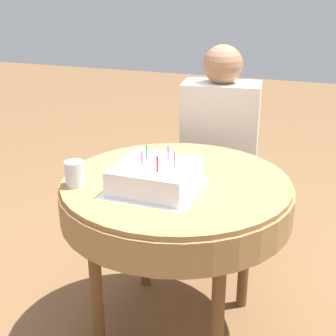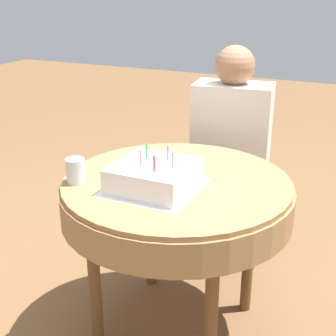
# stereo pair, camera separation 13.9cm
# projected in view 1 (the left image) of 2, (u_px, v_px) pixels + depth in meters

# --- Properties ---
(ground_plane) EXTENTS (12.00, 12.00, 0.00)m
(ground_plane) POSITION_uv_depth(u_px,v_px,m) (175.00, 325.00, 2.13)
(ground_plane) COLOR brown
(dining_table) EXTENTS (0.93, 0.93, 0.72)m
(dining_table) POSITION_uv_depth(u_px,v_px,m) (176.00, 200.00, 1.90)
(dining_table) COLOR #9E7547
(dining_table) RESTS_ON ground_plane
(chair) EXTENTS (0.45, 0.45, 0.92)m
(chair) POSITION_uv_depth(u_px,v_px,m) (220.00, 162.00, 2.66)
(chair) COLOR brown
(chair) RESTS_ON ground_plane
(person) EXTENTS (0.43, 0.36, 1.16)m
(person) POSITION_uv_depth(u_px,v_px,m) (220.00, 133.00, 2.51)
(person) COLOR #9E7051
(person) RESTS_ON ground_plane
(napkin) EXTENTS (0.34, 0.34, 0.00)m
(napkin) POSITION_uv_depth(u_px,v_px,m) (155.00, 188.00, 1.78)
(napkin) COLOR white
(napkin) RESTS_ON dining_table
(birthday_cake) EXTENTS (0.29, 0.29, 0.16)m
(birthday_cake) POSITION_uv_depth(u_px,v_px,m) (155.00, 176.00, 1.76)
(birthday_cake) COLOR white
(birthday_cake) RESTS_ON dining_table
(drinking_glass) EXTENTS (0.07, 0.07, 0.10)m
(drinking_glass) POSITION_uv_depth(u_px,v_px,m) (75.00, 174.00, 1.79)
(drinking_glass) COLOR silver
(drinking_glass) RESTS_ON dining_table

